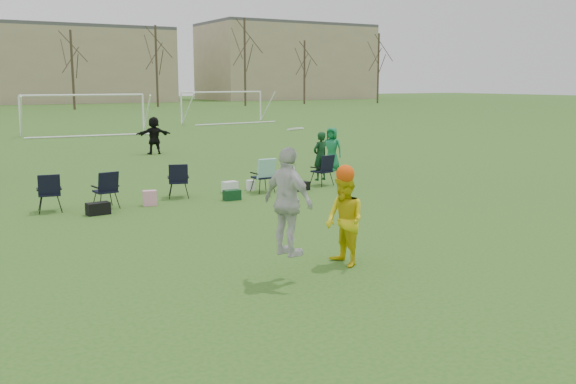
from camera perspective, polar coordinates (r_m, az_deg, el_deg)
ground at (r=10.38m, az=-0.06°, el=-8.26°), size 260.00×260.00×0.00m
fielder_green_far at (r=23.53m, az=3.91°, el=3.84°), size 0.87×0.92×1.58m
fielder_black at (r=29.39m, az=-11.83°, el=4.95°), size 1.59×0.64×1.68m
center_contest at (r=10.77m, az=2.69°, el=-1.69°), size 1.97×1.26×2.52m
sideline_setup at (r=18.27m, az=-6.72°, el=1.20°), size 8.84×1.83×1.67m
goal_mid at (r=41.55m, az=-17.72°, el=7.55°), size 7.40×0.63×2.46m
goal_right at (r=51.06m, az=-5.84°, el=8.30°), size 7.35×1.14×2.46m
building_row at (r=105.24m, az=-24.04°, el=10.48°), size 126.00×16.00×13.00m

